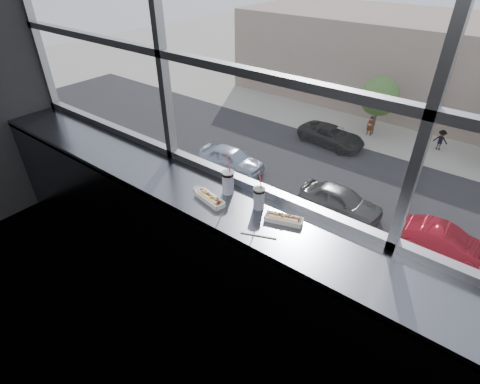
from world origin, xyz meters
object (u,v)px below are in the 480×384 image
Objects in this scene: hotdog_tray_right at (284,219)px; car_near_c at (445,237)px; hotdog_tray_left at (210,198)px; car_near_b at (341,197)px; soda_cup_left at (228,181)px; car_near_a at (231,155)px; wrapper at (199,189)px; pedestrian_a at (371,124)px; tree_left at (379,97)px; pedestrian_b at (441,138)px; soda_cup_right at (259,197)px; loose_straw at (258,235)px; car_far_a at (332,133)px.

hotdog_tray_right reaches higher than car_near_c.
hotdog_tray_left is 20.24m from car_near_b.
car_near_a is at bearing 129.24° from soda_cup_left.
car_near_c is (0.92, 16.33, -11.04)m from hotdog_tray_left.
wrapper is 30.87m from pedestrian_a.
hotdog_tray_left reaches higher than hotdog_tray_right.
hotdog_tray_left is 0.05× the size of car_near_c.
hotdog_tray_right is at bearing -144.60° from car_near_a.
soda_cup_left is 0.05× the size of car_near_a.
hotdog_tray_left is 0.18m from wrapper.
hotdog_tray_right reaches higher than car_near_a.
tree_left is (0.10, 0.43, 2.28)m from pedestrian_a.
hotdog_tray_left reaches higher than pedestrian_b.
tree_left is at bearing 104.48° from wrapper.
hotdog_tray_right is 0.78× the size of soda_cup_left.
soda_cup_left reaches higher than wrapper.
car_near_a is 13.45m from tree_left.
hotdog_tray_left is at bearing -74.81° from pedestrian_a.
hotdog_tray_right is at bearing -6.49° from soda_cup_right.
loose_straw is (0.48, -0.28, -0.10)m from soda_cup_left.
soda_cup_right reaches higher than pedestrian_a.
soda_cup_right is 0.17× the size of pedestrian_b.
loose_straw is 19.79m from car_near_c.
loose_straw is 0.12× the size of pedestrian_a.
loose_straw is at bearing -120.69° from hotdog_tray_right.
tree_left is at bearing 116.11° from hotdog_tray_left.
car_near_a is 12.85m from pedestrian_a.
car_near_a is (-8.35, 0.00, -0.01)m from car_near_b.
soda_cup_left is at bearing -162.91° from car_near_b.
pedestrian_b is (5.34, 0.83, -0.01)m from pedestrian_a.
car_near_b reaches higher than car_near_a.
wrapper is at bearing 166.83° from hotdog_tray_right.
car_near_a reaches higher than pedestrian_b.
pedestrian_a is (-7.58, 27.90, -11.10)m from hotdog_tray_left.
tree_left is (-7.30, 28.28, -8.80)m from wrapper.
tree_left is at bearing -30.26° from car_near_a.
soda_cup_right is 1.33× the size of loose_straw.
pedestrian_b is (2.57, 12.40, -0.16)m from car_near_b.
hotdog_tray_left is 2.84× the size of wrapper.
tree_left is (-8.39, 12.00, 2.22)m from car_near_c.
soda_cup_right is at bearing 95.15° from pedestrian_b.
hotdog_tray_left is 19.74m from car_near_c.
car_far_a is (-9.70, 24.18, -11.14)m from soda_cup_right.
soda_cup_right is at bearing 154.83° from hotdog_tray_right.
soda_cup_left is 0.18× the size of pedestrian_a.
car_near_c is at bearing 86.87° from soda_cup_left.
hotdog_tray_right is 0.54m from soda_cup_left.
wrapper is at bearing -163.69° from car_near_b.
car_near_c is at bearing 104.29° from pedestrian_b.
tree_left is (5.69, 12.00, 2.14)m from car_near_a.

